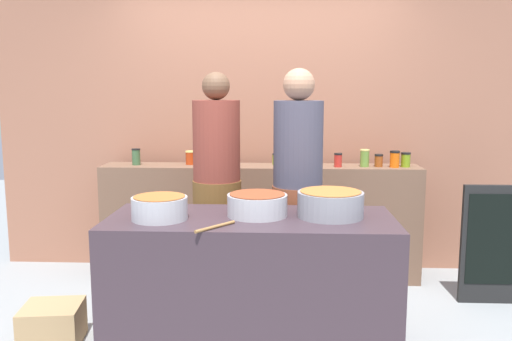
# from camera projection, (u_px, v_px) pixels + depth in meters

# --- Properties ---
(ground) EXTENTS (12.00, 12.00, 0.00)m
(ground) POSITION_uv_depth(u_px,v_px,m) (254.00, 332.00, 3.55)
(ground) COLOR gray
(storefront_wall) EXTENTS (4.80, 0.12, 3.00)m
(storefront_wall) POSITION_uv_depth(u_px,v_px,m) (262.00, 103.00, 4.76)
(storefront_wall) COLOR #9C634B
(storefront_wall) RESTS_ON ground
(display_shelf) EXTENTS (2.70, 0.36, 0.98)m
(display_shelf) POSITION_uv_depth(u_px,v_px,m) (260.00, 222.00, 4.57)
(display_shelf) COLOR brown
(display_shelf) RESTS_ON ground
(prep_table) EXTENTS (1.70, 0.70, 0.87)m
(prep_table) POSITION_uv_depth(u_px,v_px,m) (251.00, 287.00, 3.19)
(prep_table) COLOR #3C2D35
(prep_table) RESTS_ON ground
(preserve_jar_0) EXTENTS (0.07, 0.07, 0.14)m
(preserve_jar_0) POSITION_uv_depth(u_px,v_px,m) (136.00, 157.00, 4.52)
(preserve_jar_0) COLOR #3B5F39
(preserve_jar_0) RESTS_ON display_shelf
(preserve_jar_1) EXTENTS (0.09, 0.09, 0.12)m
(preserve_jar_1) POSITION_uv_depth(u_px,v_px,m) (191.00, 158.00, 4.56)
(preserve_jar_1) COLOR #B03512
(preserve_jar_1) RESTS_ON display_shelf
(preserve_jar_2) EXTENTS (0.08, 0.08, 0.12)m
(preserve_jar_2) POSITION_uv_depth(u_px,v_px,m) (204.00, 157.00, 4.57)
(preserve_jar_2) COLOR gold
(preserve_jar_2) RESTS_ON display_shelf
(preserve_jar_3) EXTENTS (0.07, 0.07, 0.11)m
(preserve_jar_3) POSITION_uv_depth(u_px,v_px,m) (224.00, 159.00, 4.47)
(preserve_jar_3) COLOR #285523
(preserve_jar_3) RESTS_ON display_shelf
(preserve_jar_4) EXTENTS (0.08, 0.08, 0.10)m
(preserve_jar_4) POSITION_uv_depth(u_px,v_px,m) (277.00, 159.00, 4.55)
(preserve_jar_4) COLOR olive
(preserve_jar_4) RESTS_ON display_shelf
(preserve_jar_5) EXTENTS (0.07, 0.07, 0.13)m
(preserve_jar_5) POSITION_uv_depth(u_px,v_px,m) (307.00, 158.00, 4.53)
(preserve_jar_5) COLOR #401759
(preserve_jar_5) RESTS_ON display_shelf
(preserve_jar_6) EXTENTS (0.07, 0.07, 0.12)m
(preserve_jar_6) POSITION_uv_depth(u_px,v_px,m) (338.00, 160.00, 4.40)
(preserve_jar_6) COLOR red
(preserve_jar_6) RESTS_ON display_shelf
(preserve_jar_7) EXTENTS (0.08, 0.08, 0.15)m
(preserve_jar_7) POSITION_uv_depth(u_px,v_px,m) (365.00, 158.00, 4.42)
(preserve_jar_7) COLOR olive
(preserve_jar_7) RESTS_ON display_shelf
(preserve_jar_8) EXTENTS (0.07, 0.07, 0.11)m
(preserve_jar_8) POSITION_uv_depth(u_px,v_px,m) (379.00, 160.00, 4.41)
(preserve_jar_8) COLOR #914318
(preserve_jar_8) RESTS_ON display_shelf
(preserve_jar_9) EXTENTS (0.08, 0.08, 0.14)m
(preserve_jar_9) POSITION_uv_depth(u_px,v_px,m) (395.00, 159.00, 4.38)
(preserve_jar_9) COLOR #E55C0F
(preserve_jar_9) RESTS_ON display_shelf
(preserve_jar_10) EXTENTS (0.08, 0.08, 0.12)m
(preserve_jar_10) POSITION_uv_depth(u_px,v_px,m) (406.00, 160.00, 4.40)
(preserve_jar_10) COLOR olive
(preserve_jar_10) RESTS_ON display_shelf
(cooking_pot_left) EXTENTS (0.32, 0.32, 0.14)m
(cooking_pot_left) POSITION_uv_depth(u_px,v_px,m) (160.00, 208.00, 3.07)
(cooking_pot_left) COLOR #B7B7BC
(cooking_pot_left) RESTS_ON prep_table
(cooking_pot_center) EXTENTS (0.36, 0.36, 0.13)m
(cooking_pot_center) POSITION_uv_depth(u_px,v_px,m) (257.00, 205.00, 3.16)
(cooking_pot_center) COLOR #B7B7BC
(cooking_pot_center) RESTS_ON prep_table
(cooking_pot_right) EXTENTS (0.39, 0.39, 0.16)m
(cooking_pot_right) POSITION_uv_depth(u_px,v_px,m) (330.00, 204.00, 3.13)
(cooking_pot_right) COLOR gray
(cooking_pot_right) RESTS_ON prep_table
(wooden_spoon) EXTENTS (0.20, 0.24, 0.02)m
(wooden_spoon) POSITION_uv_depth(u_px,v_px,m) (215.00, 227.00, 2.87)
(wooden_spoon) COLOR #9E703D
(wooden_spoon) RESTS_ON prep_table
(cook_with_tongs) EXTENTS (0.36, 0.36, 1.74)m
(cook_with_tongs) POSITION_uv_depth(u_px,v_px,m) (217.00, 202.00, 3.91)
(cook_with_tongs) COLOR brown
(cook_with_tongs) RESTS_ON ground
(cook_in_cap) EXTENTS (0.35, 0.35, 1.76)m
(cook_in_cap) POSITION_uv_depth(u_px,v_px,m) (297.00, 207.00, 3.68)
(cook_in_cap) COLOR brown
(cook_in_cap) RESTS_ON ground
(bread_crate) EXTENTS (0.40, 0.38, 0.25)m
(bread_crate) POSITION_uv_depth(u_px,v_px,m) (53.00, 324.00, 3.38)
(bread_crate) COLOR tan
(bread_crate) RESTS_ON ground
(chalkboard_sign) EXTENTS (0.48, 0.05, 0.92)m
(chalkboard_sign) POSITION_uv_depth(u_px,v_px,m) (493.00, 244.00, 3.99)
(chalkboard_sign) COLOR black
(chalkboard_sign) RESTS_ON ground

